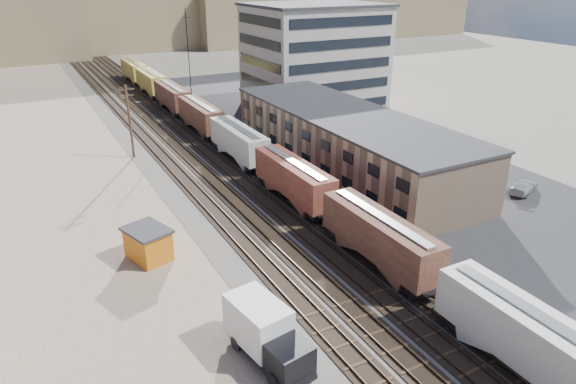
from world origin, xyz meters
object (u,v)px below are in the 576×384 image
freight_train (218,127)px  utility_pole_north (130,120)px  maintenance_shed (148,244)px  parked_car_silver (523,187)px  parked_car_blue (293,107)px  box_truck (266,333)px

freight_train → utility_pole_north: size_ratio=11.97×
freight_train → maintenance_shed: bearing=-122.1°
parked_car_silver → parked_car_blue: (-5.28, 45.71, -0.03)m
maintenance_shed → box_truck: bearing=-77.5°
freight_train → box_truck: 46.00m
freight_train → parked_car_blue: 23.06m
freight_train → parked_car_blue: (19.30, 12.45, -2.09)m
freight_train → maintenance_shed: (-17.32, -27.59, -1.26)m
parked_car_silver → maintenance_shed: bearing=60.1°
freight_train → parked_car_blue: freight_train is taller
box_truck → freight_train: bearing=72.7°
box_truck → parked_car_silver: 39.76m
parked_car_blue → parked_car_silver: bearing=-120.8°
maintenance_shed → parked_car_blue: bearing=47.6°
freight_train → maintenance_shed: freight_train is taller
box_truck → parked_car_silver: (38.29, 10.64, -1.18)m
freight_train → box_truck: freight_train is taller
maintenance_shed → parked_car_silver: size_ratio=0.95×
maintenance_shed → parked_car_silver: (41.90, -5.68, -0.79)m
freight_train → utility_pole_north: bearing=178.0°
box_truck → parked_car_blue: 65.32m
utility_pole_north → maintenance_shed: utility_pole_north is taller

